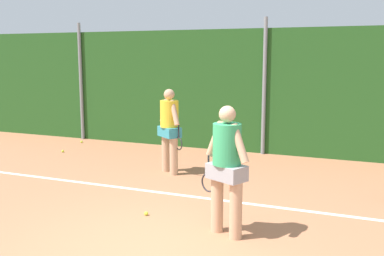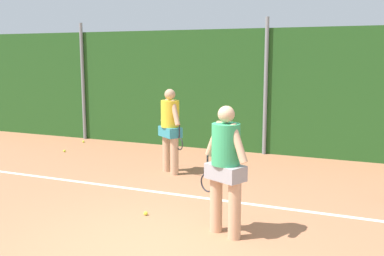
{
  "view_description": "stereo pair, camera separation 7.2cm",
  "coord_description": "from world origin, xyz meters",
  "px_view_note": "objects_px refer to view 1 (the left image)",
  "views": [
    {
      "loc": [
        2.63,
        -4.97,
        2.55
      ],
      "look_at": [
        -0.34,
        2.31,
        1.28
      ],
      "focal_mm": 41.97,
      "sensor_mm": 36.0,
      "label": 1
    },
    {
      "loc": [
        2.7,
        -4.94,
        2.55
      ],
      "look_at": [
        -0.34,
        2.31,
        1.28
      ],
      "focal_mm": 41.97,
      "sensor_mm": 36.0,
      "label": 2
    }
  ],
  "objects_px": {
    "player_midcourt": "(170,126)",
    "tennis_ball_3": "(238,156)",
    "tennis_ball_5": "(146,214)",
    "tennis_ball_6": "(82,142)",
    "player_foreground_near": "(227,164)",
    "tennis_ball_4": "(63,151)"
  },
  "relations": [
    {
      "from": "player_midcourt",
      "to": "tennis_ball_3",
      "type": "distance_m",
      "value": 2.48
    },
    {
      "from": "tennis_ball_5",
      "to": "tennis_ball_6",
      "type": "xyz_separation_m",
      "value": [
        -4.63,
        4.67,
        0.0
      ]
    },
    {
      "from": "tennis_ball_6",
      "to": "tennis_ball_5",
      "type": "bearing_deg",
      "value": -45.24
    },
    {
      "from": "player_midcourt",
      "to": "tennis_ball_3",
      "type": "relative_size",
      "value": 27.94
    },
    {
      "from": "player_midcourt",
      "to": "player_foreground_near",
      "type": "bearing_deg",
      "value": -15.94
    },
    {
      "from": "tennis_ball_5",
      "to": "player_midcourt",
      "type": "bearing_deg",
      "value": 106.8
    },
    {
      "from": "player_foreground_near",
      "to": "tennis_ball_6",
      "type": "distance_m",
      "value": 7.88
    },
    {
      "from": "player_midcourt",
      "to": "tennis_ball_6",
      "type": "height_order",
      "value": "player_midcourt"
    },
    {
      "from": "tennis_ball_3",
      "to": "tennis_ball_6",
      "type": "relative_size",
      "value": 1.0
    },
    {
      "from": "tennis_ball_4",
      "to": "tennis_ball_6",
      "type": "relative_size",
      "value": 1.0
    },
    {
      "from": "player_midcourt",
      "to": "tennis_ball_3",
      "type": "height_order",
      "value": "player_midcourt"
    },
    {
      "from": "player_midcourt",
      "to": "tennis_ball_4",
      "type": "height_order",
      "value": "player_midcourt"
    },
    {
      "from": "tennis_ball_4",
      "to": "tennis_ball_5",
      "type": "relative_size",
      "value": 1.0
    },
    {
      "from": "tennis_ball_3",
      "to": "tennis_ball_6",
      "type": "xyz_separation_m",
      "value": [
        -4.8,
        0.05,
        0.0
      ]
    },
    {
      "from": "player_foreground_near",
      "to": "tennis_ball_5",
      "type": "height_order",
      "value": "player_foreground_near"
    },
    {
      "from": "player_foreground_near",
      "to": "tennis_ball_6",
      "type": "xyz_separation_m",
      "value": [
        -6.06,
        4.93,
        -1.01
      ]
    },
    {
      "from": "player_foreground_near",
      "to": "player_midcourt",
      "type": "xyz_separation_m",
      "value": [
        -2.2,
        2.82,
        -0.01
      ]
    },
    {
      "from": "player_foreground_near",
      "to": "player_midcourt",
      "type": "distance_m",
      "value": 3.58
    },
    {
      "from": "tennis_ball_3",
      "to": "tennis_ball_4",
      "type": "bearing_deg",
      "value": -164.55
    },
    {
      "from": "player_midcourt",
      "to": "tennis_ball_5",
      "type": "distance_m",
      "value": 2.86
    },
    {
      "from": "tennis_ball_6",
      "to": "tennis_ball_3",
      "type": "bearing_deg",
      "value": -0.55
    },
    {
      "from": "player_foreground_near",
      "to": "tennis_ball_4",
      "type": "relative_size",
      "value": 28.32
    }
  ]
}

